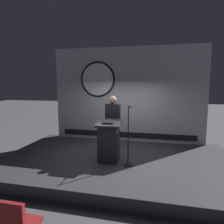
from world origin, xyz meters
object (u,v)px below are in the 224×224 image
podium (109,142)px  microphone_stand (128,145)px  speaker_person (113,126)px  audience_chair_left (17,224)px

podium → microphone_stand: microphone_stand is taller
microphone_stand → speaker_person: bearing=132.7°
microphone_stand → audience_chair_left: bearing=-111.2°
audience_chair_left → podium: bearing=79.3°
speaker_person → microphone_stand: size_ratio=1.13×
speaker_person → audience_chair_left: 3.54m
microphone_stand → audience_chair_left: microphone_stand is taller
speaker_person → audience_chair_left: size_ratio=1.95×
podium → audience_chair_left: 3.02m
speaker_person → microphone_stand: 0.87m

